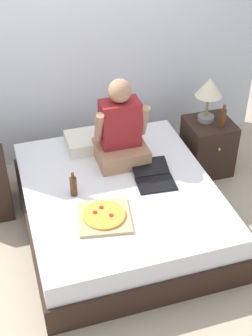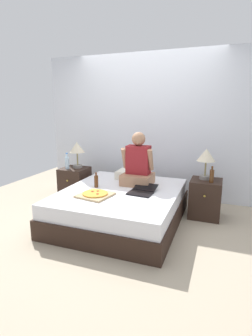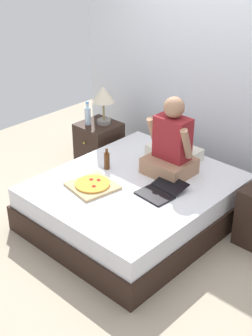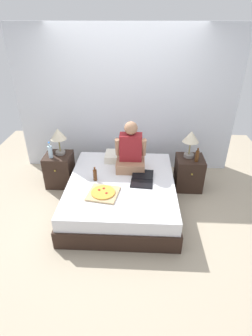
% 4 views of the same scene
% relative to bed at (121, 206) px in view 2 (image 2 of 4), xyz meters
% --- Properties ---
extents(ground_plane, '(5.84, 5.84, 0.00)m').
position_rel_bed_xyz_m(ground_plane, '(0.00, 0.00, -0.22)').
color(ground_plane, tan).
extents(wall_back, '(3.84, 0.12, 2.50)m').
position_rel_bed_xyz_m(wall_back, '(0.00, 1.30, 1.03)').
color(wall_back, silver).
rests_on(wall_back, ground).
extents(bed, '(1.61, 1.87, 0.46)m').
position_rel_bed_xyz_m(bed, '(0.00, 0.00, 0.00)').
color(bed, black).
rests_on(bed, ground).
extents(nightstand_left, '(0.44, 0.47, 0.56)m').
position_rel_bed_xyz_m(nightstand_left, '(-1.10, 0.57, 0.06)').
color(nightstand_left, black).
rests_on(nightstand_left, ground).
extents(lamp_on_left_nightstand, '(0.26, 0.26, 0.45)m').
position_rel_bed_xyz_m(lamp_on_left_nightstand, '(-1.06, 0.62, 0.66)').
color(lamp_on_left_nightstand, gray).
rests_on(lamp_on_left_nightstand, nightstand_left).
extents(water_bottle, '(0.07, 0.07, 0.28)m').
position_rel_bed_xyz_m(water_bottle, '(-1.18, 0.48, 0.45)').
color(water_bottle, silver).
rests_on(water_bottle, nightstand_left).
extents(nightstand_right, '(0.44, 0.47, 0.56)m').
position_rel_bed_xyz_m(nightstand_right, '(1.10, 0.57, 0.06)').
color(nightstand_right, black).
rests_on(nightstand_right, ground).
extents(lamp_on_right_nightstand, '(0.26, 0.26, 0.45)m').
position_rel_bed_xyz_m(lamp_on_right_nightstand, '(1.07, 0.62, 0.66)').
color(lamp_on_right_nightstand, gray).
rests_on(lamp_on_right_nightstand, nightstand_right).
extents(beer_bottle, '(0.06, 0.06, 0.23)m').
position_rel_bed_xyz_m(beer_bottle, '(1.17, 0.47, 0.43)').
color(beer_bottle, '#512D14').
rests_on(beer_bottle, nightstand_right).
extents(pillow, '(0.52, 0.34, 0.12)m').
position_rel_bed_xyz_m(pillow, '(-0.05, 0.66, 0.29)').
color(pillow, silver).
rests_on(pillow, bed).
extents(person_seated, '(0.47, 0.40, 0.78)m').
position_rel_bed_xyz_m(person_seated, '(0.12, 0.37, 0.52)').
color(person_seated, '#A37556').
rests_on(person_seated, bed).
extents(laptop, '(0.35, 0.44, 0.07)m').
position_rel_bed_xyz_m(laptop, '(0.31, -0.01, 0.25)').
color(laptop, black).
rests_on(laptop, bed).
extents(pizza_box, '(0.46, 0.46, 0.04)m').
position_rel_bed_xyz_m(pizza_box, '(-0.22, -0.35, 0.25)').
color(pizza_box, tan).
rests_on(pizza_box, bed).
extents(beer_bottle_on_bed, '(0.06, 0.06, 0.22)m').
position_rel_bed_xyz_m(beer_bottle_on_bed, '(-0.39, 0.00, 0.32)').
color(beer_bottle_on_bed, '#4C2811').
rests_on(beer_bottle_on_bed, bed).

